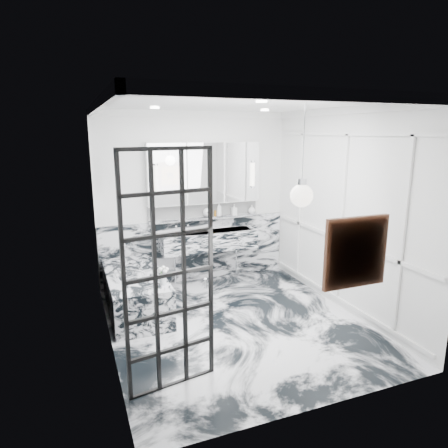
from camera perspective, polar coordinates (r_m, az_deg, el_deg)
name	(u,v)px	position (r m, az deg, el deg)	size (l,w,h in m)	color
floor	(237,323)	(5.45, 1.84, -14.00)	(3.60, 3.60, 0.00)	silver
ceiling	(239,103)	(4.86, 2.09, 16.86)	(3.60, 3.60, 0.00)	white
wall_back	(195,198)	(6.63, -4.18, 3.66)	(3.60, 3.60, 0.00)	white
wall_front	(322,263)	(3.45, 13.87, -5.50)	(3.60, 3.60, 0.00)	white
wall_left	(104,232)	(4.60, -16.71, -1.04)	(3.60, 3.60, 0.00)	white
wall_right	(344,211)	(5.78, 16.71, 1.76)	(3.60, 3.60, 0.00)	white
marble_clad_back	(196,250)	(6.81, -4.00, -3.66)	(3.18, 0.05, 1.05)	silver
marble_clad_left	(106,237)	(4.61, -16.48, -1.75)	(0.02, 3.56, 2.68)	silver
panel_molding	(342,218)	(5.79, 16.49, 0.77)	(0.03, 3.40, 2.30)	white
soap_bottle_a	(219,209)	(6.71, -0.71, 2.12)	(0.09, 0.09, 0.23)	#8C5919
soap_bottle_b	(234,209)	(6.81, 1.44, 2.09)	(0.08, 0.09, 0.19)	#4C4C51
soap_bottle_c	(252,209)	(6.95, 3.98, 2.13)	(0.12, 0.12, 0.15)	silver
face_pot	(207,213)	(6.65, -2.39, 1.65)	(0.15, 0.15, 0.15)	white
amber_bottle	(215,213)	(6.70, -1.26, 1.52)	(0.04, 0.04, 0.10)	#8C5919
flower_vase	(163,280)	(5.25, -8.68, -7.93)	(0.08, 0.08, 0.12)	silver
crittall_door	(170,275)	(3.81, -7.74, -7.17)	(0.88, 0.04, 2.33)	black
artwork	(356,252)	(3.68, 18.32, -3.85)	(0.54, 0.05, 0.54)	#C28513
pendant_light	(301,196)	(4.05, 11.01, 3.99)	(0.23, 0.23, 0.23)	white
trough_sink	(209,240)	(6.59, -2.21, -2.33)	(1.60, 0.45, 0.30)	silver
ledge	(205,218)	(6.66, -2.70, 0.84)	(1.90, 0.14, 0.04)	silver
subway_tile	(204,210)	(6.69, -2.88, 2.07)	(1.90, 0.03, 0.23)	white
mirror_cabinet	(205,173)	(6.55, -2.79, 7.27)	(1.90, 0.16, 1.00)	white
sconce_left	(156,178)	(6.25, -9.69, 6.46)	(0.07, 0.07, 0.40)	white
sconce_right	(253,174)	(6.77, 4.12, 7.10)	(0.07, 0.07, 0.40)	white
bathtub	(135,292)	(5.83, -12.54, -9.45)	(0.75, 1.65, 0.55)	silver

